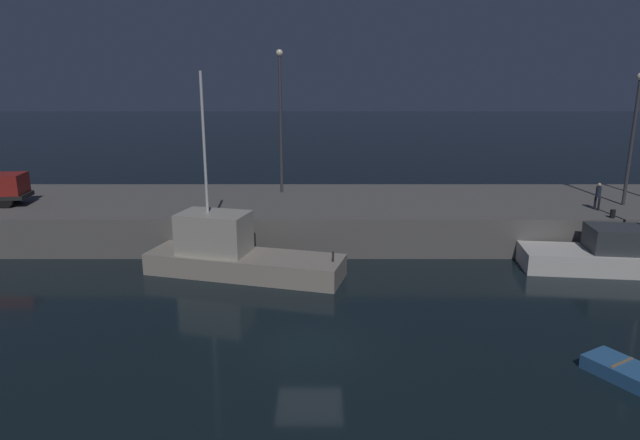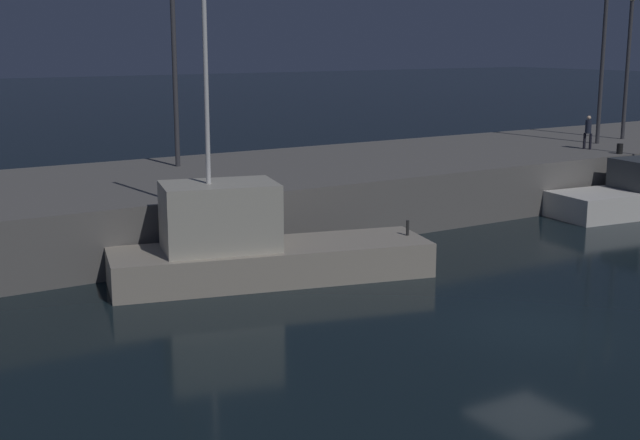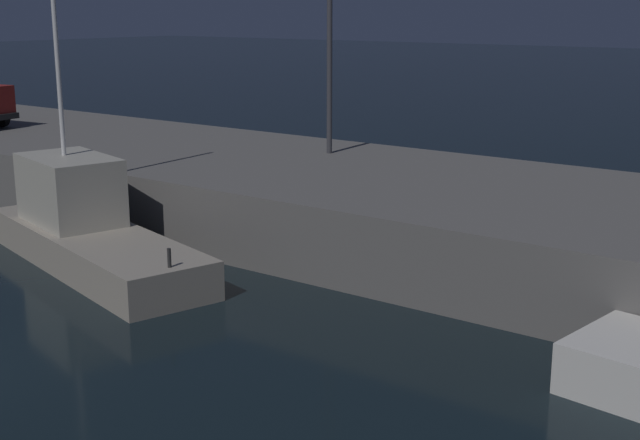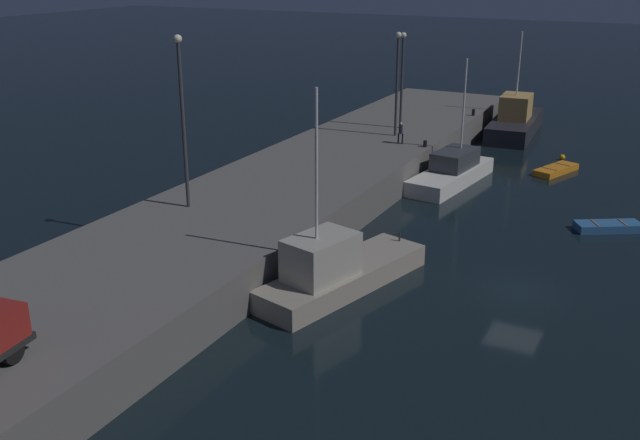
# 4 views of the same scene
# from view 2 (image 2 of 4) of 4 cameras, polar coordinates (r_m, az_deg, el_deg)

# --- Properties ---
(ground_plane) EXTENTS (320.00, 320.00, 0.00)m
(ground_plane) POSITION_cam_2_polar(r_m,az_deg,el_deg) (23.13, 13.81, -6.97)
(ground_plane) COLOR black
(pier_quay) EXTENTS (78.40, 10.45, 2.23)m
(pier_quay) POSITION_cam_2_polar(r_m,az_deg,el_deg) (34.93, -4.56, 1.58)
(pier_quay) COLOR #5B5956
(pier_quay) RESTS_ON ground
(fishing_boat_blue) EXTENTS (10.31, 5.20, 9.99)m
(fishing_boat_blue) POSITION_cam_2_polar(r_m,az_deg,el_deg) (26.58, -4.38, -1.75)
(fishing_boat_blue) COLOR gray
(fishing_boat_blue) RESTS_ON ground
(lamp_post_west) EXTENTS (0.44, 0.44, 9.24)m
(lamp_post_west) POSITION_cam_2_polar(r_m,az_deg,el_deg) (35.52, -9.69, 12.04)
(lamp_post_west) COLOR #38383D
(lamp_post_west) RESTS_ON pier_quay
(lamp_post_east) EXTENTS (0.44, 0.44, 7.75)m
(lamp_post_east) POSITION_cam_2_polar(r_m,az_deg,el_deg) (45.19, 18.26, 10.57)
(lamp_post_east) COLOR #38383D
(lamp_post_east) RESTS_ON pier_quay
(lamp_post_central) EXTENTS (0.44, 0.44, 7.46)m
(lamp_post_central) POSITION_cam_2_polar(r_m,az_deg,el_deg) (47.73, 19.77, 10.33)
(lamp_post_central) COLOR #38383D
(lamp_post_central) RESTS_ON pier_quay
(dockworker) EXTENTS (0.36, 0.41, 1.59)m
(dockworker) POSITION_cam_2_polar(r_m,az_deg,el_deg) (42.82, 17.35, 5.70)
(dockworker) COLOR black
(dockworker) RESTS_ON pier_quay
(bollard_west) EXTENTS (0.28, 0.28, 0.47)m
(bollard_west) POSITION_cam_2_polar(r_m,az_deg,el_deg) (41.61, 19.26, 4.49)
(bollard_west) COLOR black
(bollard_west) RESTS_ON pier_quay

